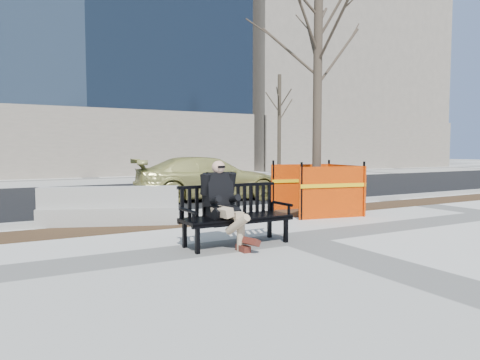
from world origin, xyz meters
The scene contains 11 objects.
ground centered at (0.00, 0.00, 0.00)m, with size 120.00×120.00×0.00m, color beige.
mulch_strip centered at (0.00, 2.60, 0.00)m, with size 40.00×1.20×0.02m, color #47301C.
asphalt_street centered at (0.00, 8.80, 0.00)m, with size 60.00×10.40×0.01m, color black.
curb centered at (0.00, 3.55, 0.06)m, with size 60.00×0.25×0.12m, color #9E9B93.
building_right centered at (22.00, 26.00, 12.50)m, with size 20.00×12.00×25.00m, color gray.
bench centered at (-1.18, 0.01, 0.00)m, with size 1.95×0.70×1.04m, color black, non-canonical shape.
seated_man centered at (-1.44, 0.06, 0.00)m, with size 0.61×1.02×1.42m, color black, non-canonical shape.
tree_fence centered at (2.36, 2.28, 0.00)m, with size 2.66×2.66×6.65m, color #FF4701, non-canonical shape.
sedan centered at (1.25, 6.31, 0.00)m, with size 1.93×4.76×1.38m, color tan.
jersey_barrier_left centered at (-2.61, 3.07, 0.00)m, with size 2.91×0.58×0.83m, color #A09D96, non-canonical shape.
far_tree_right centered at (9.15, 14.00, 0.00)m, with size 2.29×2.29×6.17m, color #463B2D, non-canonical shape.
Camera 1 is at (-4.74, -6.52, 1.63)m, focal length 33.17 mm.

